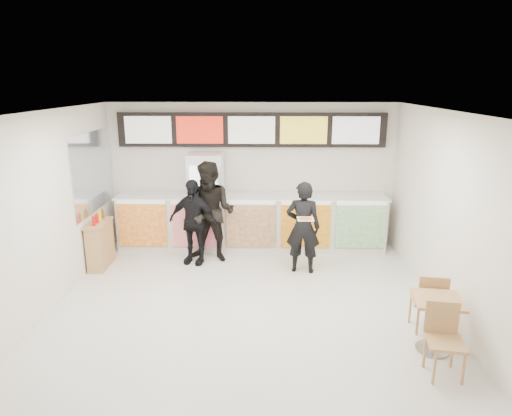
{
  "coord_description": "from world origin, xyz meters",
  "views": [
    {
      "loc": [
        0.3,
        -6.02,
        3.4
      ],
      "look_at": [
        0.14,
        1.2,
        1.4
      ],
      "focal_mm": 32.0,
      "sensor_mm": 36.0,
      "label": 1
    }
  ],
  "objects_px": {
    "drinks_fridge": "(206,202)",
    "customer_left": "(211,212)",
    "condiment_ledge": "(100,244)",
    "customer_main": "(303,227)",
    "cafe_table": "(436,315)",
    "customer_mid": "(193,222)",
    "service_counter": "(251,222)"
  },
  "relations": [
    {
      "from": "drinks_fridge",
      "to": "customer_left",
      "type": "distance_m",
      "value": 0.74
    },
    {
      "from": "customer_left",
      "to": "condiment_ledge",
      "type": "relative_size",
      "value": 1.86
    },
    {
      "from": "customer_main",
      "to": "cafe_table",
      "type": "height_order",
      "value": "customer_main"
    },
    {
      "from": "drinks_fridge",
      "to": "customer_mid",
      "type": "relative_size",
      "value": 1.21
    },
    {
      "from": "customer_left",
      "to": "cafe_table",
      "type": "distance_m",
      "value": 4.51
    },
    {
      "from": "drinks_fridge",
      "to": "condiment_ledge",
      "type": "xyz_separation_m",
      "value": [
        -1.88,
        -1.1,
        -0.55
      ]
    },
    {
      "from": "drinks_fridge",
      "to": "customer_mid",
      "type": "height_order",
      "value": "drinks_fridge"
    },
    {
      "from": "service_counter",
      "to": "customer_mid",
      "type": "relative_size",
      "value": 3.36
    },
    {
      "from": "customer_main",
      "to": "drinks_fridge",
      "type": "bearing_deg",
      "value": -24.26
    },
    {
      "from": "service_counter",
      "to": "customer_left",
      "type": "bearing_deg",
      "value": -137.24
    },
    {
      "from": "customer_main",
      "to": "cafe_table",
      "type": "relative_size",
      "value": 1.1
    },
    {
      "from": "cafe_table",
      "to": "service_counter",
      "type": "bearing_deg",
      "value": 131.22
    },
    {
      "from": "drinks_fridge",
      "to": "cafe_table",
      "type": "height_order",
      "value": "drinks_fridge"
    },
    {
      "from": "drinks_fridge",
      "to": "customer_left",
      "type": "height_order",
      "value": "drinks_fridge"
    },
    {
      "from": "customer_main",
      "to": "condiment_ledge",
      "type": "xyz_separation_m",
      "value": [
        -3.8,
        0.14,
        -0.4
      ]
    },
    {
      "from": "service_counter",
      "to": "cafe_table",
      "type": "distance_m",
      "value": 4.54
    },
    {
      "from": "customer_left",
      "to": "service_counter",
      "type": "bearing_deg",
      "value": 57.11
    },
    {
      "from": "customer_main",
      "to": "customer_mid",
      "type": "relative_size",
      "value": 1.03
    },
    {
      "from": "service_counter",
      "to": "condiment_ledge",
      "type": "height_order",
      "value": "service_counter"
    },
    {
      "from": "service_counter",
      "to": "customer_main",
      "type": "bearing_deg",
      "value": -51.42
    },
    {
      "from": "service_counter",
      "to": "cafe_table",
      "type": "relative_size",
      "value": 3.6
    },
    {
      "from": "customer_main",
      "to": "customer_mid",
      "type": "distance_m",
      "value": 2.1
    },
    {
      "from": "customer_main",
      "to": "cafe_table",
      "type": "bearing_deg",
      "value": 129.39
    },
    {
      "from": "customer_main",
      "to": "customer_left",
      "type": "height_order",
      "value": "customer_left"
    },
    {
      "from": "cafe_table",
      "to": "condiment_ledge",
      "type": "distance_m",
      "value": 5.97
    },
    {
      "from": "service_counter",
      "to": "customer_mid",
      "type": "height_order",
      "value": "customer_mid"
    },
    {
      "from": "cafe_table",
      "to": "condiment_ledge",
      "type": "bearing_deg",
      "value": 160.85
    },
    {
      "from": "service_counter",
      "to": "customer_left",
      "type": "relative_size",
      "value": 2.84
    },
    {
      "from": "service_counter",
      "to": "condiment_ledge",
      "type": "xyz_separation_m",
      "value": [
        -2.82,
        -1.08,
        -0.12
      ]
    },
    {
      "from": "customer_mid",
      "to": "customer_main",
      "type": "bearing_deg",
      "value": 3.77
    },
    {
      "from": "customer_mid",
      "to": "condiment_ledge",
      "type": "xyz_separation_m",
      "value": [
        -1.73,
        -0.24,
        -0.38
      ]
    },
    {
      "from": "customer_main",
      "to": "service_counter",
      "type": "bearing_deg",
      "value": -42.71
    }
  ]
}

